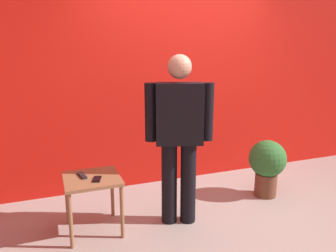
% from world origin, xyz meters
% --- Properties ---
extents(ground_plane, '(12.00, 12.00, 0.00)m').
position_xyz_m(ground_plane, '(0.00, 0.00, 0.00)').
color(ground_plane, '#9E9991').
extents(back_wall_red, '(5.76, 0.12, 3.06)m').
position_xyz_m(back_wall_red, '(0.00, 1.42, 1.53)').
color(back_wall_red, red).
rests_on(back_wall_red, ground_plane).
extents(standing_person, '(0.66, 0.35, 1.68)m').
position_xyz_m(standing_person, '(-0.50, 0.30, 0.94)').
color(standing_person, black).
rests_on(standing_person, ground_plane).
extents(side_table, '(0.51, 0.51, 0.55)m').
position_xyz_m(side_table, '(-1.33, 0.42, 0.46)').
color(side_table, olive).
rests_on(side_table, ground_plane).
extents(cell_phone, '(0.11, 0.16, 0.01)m').
position_xyz_m(cell_phone, '(-1.29, 0.34, 0.55)').
color(cell_phone, black).
rests_on(cell_phone, side_table).
extents(tv_remote, '(0.08, 0.18, 0.02)m').
position_xyz_m(tv_remote, '(-1.41, 0.48, 0.56)').
color(tv_remote, black).
rests_on(tv_remote, side_table).
extents(potted_plant, '(0.44, 0.44, 0.69)m').
position_xyz_m(potted_plant, '(0.73, 0.48, 0.41)').
color(potted_plant, brown).
rests_on(potted_plant, ground_plane).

